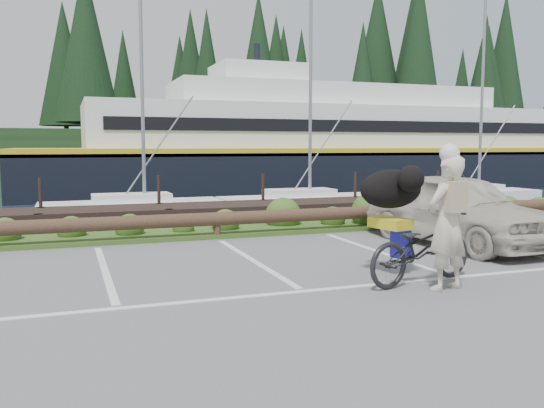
{
  "coord_description": "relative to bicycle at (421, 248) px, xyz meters",
  "views": [
    {
      "loc": [
        -3.16,
        -7.87,
        2.1
      ],
      "look_at": [
        0.13,
        1.3,
        1.1
      ],
      "focal_mm": 38.0,
      "sensor_mm": 36.0,
      "label": 1
    }
  ],
  "objects": [
    {
      "name": "cyclist",
      "position": [
        0.11,
        -0.47,
        0.44
      ],
      "size": [
        0.8,
        0.62,
        1.96
      ],
      "primitive_type": "imported",
      "rotation": [
        0.0,
        0.0,
        3.37
      ],
      "color": "beige",
      "rests_on": "ground"
    },
    {
      "name": "ground",
      "position": [
        -1.88,
        0.53,
        -0.54
      ],
      "size": [
        72.0,
        72.0,
        0.0
      ],
      "primitive_type": "plane",
      "color": "#5A5A5C"
    },
    {
      "name": "bicycle",
      "position": [
        0.0,
        0.0,
        0.0
      ],
      "size": [
        2.18,
        1.17,
        1.09
      ],
      "primitive_type": "imported",
      "rotation": [
        0.0,
        0.0,
        1.8
      ],
      "color": "black",
      "rests_on": "ground"
    },
    {
      "name": "harbor_backdrop",
      "position": [
        -1.48,
        78.95,
        -0.54
      ],
      "size": [
        170.0,
        160.0,
        30.0
      ],
      "color": "#18263B",
      "rests_on": "ground"
    },
    {
      "name": "parked_car",
      "position": [
        2.68,
        2.64,
        0.22
      ],
      "size": [
        2.26,
        4.67,
        1.54
      ],
      "primitive_type": "imported",
      "rotation": [
        0.0,
        0.0,
        0.1
      ],
      "color": "beige",
      "rests_on": "ground"
    },
    {
      "name": "dog",
      "position": [
        -0.15,
        0.65,
        0.86
      ],
      "size": [
        0.76,
        1.17,
        0.62
      ],
      "primitive_type": "ellipsoid",
      "rotation": [
        0.0,
        0.0,
        1.8
      ],
      "color": "black",
      "rests_on": "bicycle"
    },
    {
      "name": "vegetation_strip",
      "position": [
        -1.88,
        5.83,
        -0.49
      ],
      "size": [
        34.0,
        1.6,
        0.1
      ],
      "primitive_type": "cube",
      "color": "#3D5B21",
      "rests_on": "ground"
    },
    {
      "name": "log_rail",
      "position": [
        -1.88,
        5.13,
        -0.54
      ],
      "size": [
        32.0,
        0.3,
        0.6
      ],
      "primitive_type": null,
      "color": "#443021",
      "rests_on": "ground"
    }
  ]
}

